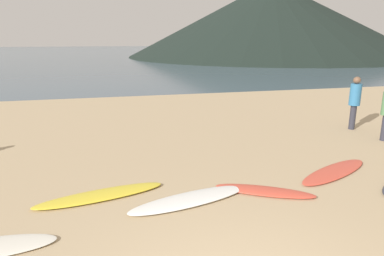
{
  "coord_description": "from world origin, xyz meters",
  "views": [
    {
      "loc": [
        -1.24,
        -2.54,
        2.91
      ],
      "look_at": [
        0.88,
        5.98,
        0.6
      ],
      "focal_mm": 32.5,
      "sensor_mm": 36.0,
      "label": 1
    }
  ],
  "objects_px": {
    "surfboard_5": "(265,191)",
    "surfboard_6": "(335,172)",
    "surfboard_3": "(101,195)",
    "surfboard_4": "(190,199)",
    "person_3": "(355,99)"
  },
  "relations": [
    {
      "from": "surfboard_4",
      "to": "surfboard_6",
      "type": "relative_size",
      "value": 1.01
    },
    {
      "from": "surfboard_3",
      "to": "surfboard_4",
      "type": "xyz_separation_m",
      "value": [
        1.57,
        -0.58,
        0.0
      ]
    },
    {
      "from": "surfboard_5",
      "to": "person_3",
      "type": "xyz_separation_m",
      "value": [
        4.84,
        3.72,
        0.97
      ]
    },
    {
      "from": "surfboard_4",
      "to": "surfboard_3",
      "type": "bearing_deg",
      "value": 145.74
    },
    {
      "from": "surfboard_6",
      "to": "person_3",
      "type": "bearing_deg",
      "value": 22.06
    },
    {
      "from": "surfboard_6",
      "to": "surfboard_3",
      "type": "bearing_deg",
      "value": 154.46
    },
    {
      "from": "surfboard_4",
      "to": "surfboard_5",
      "type": "relative_size",
      "value": 1.23
    },
    {
      "from": "surfboard_5",
      "to": "surfboard_6",
      "type": "distance_m",
      "value": 2.02
    },
    {
      "from": "surfboard_3",
      "to": "surfboard_4",
      "type": "height_order",
      "value": "surfboard_4"
    },
    {
      "from": "surfboard_5",
      "to": "surfboard_6",
      "type": "relative_size",
      "value": 0.82
    },
    {
      "from": "surfboard_5",
      "to": "surfboard_6",
      "type": "xyz_separation_m",
      "value": [
        1.94,
        0.56,
        -0.01
      ]
    },
    {
      "from": "surfboard_3",
      "to": "surfboard_5",
      "type": "height_order",
      "value": "surfboard_3"
    },
    {
      "from": "surfboard_5",
      "to": "surfboard_4",
      "type": "bearing_deg",
      "value": -150.44
    },
    {
      "from": "surfboard_4",
      "to": "surfboard_5",
      "type": "bearing_deg",
      "value": -13.39
    },
    {
      "from": "surfboard_3",
      "to": "surfboard_5",
      "type": "xyz_separation_m",
      "value": [
        3.06,
        -0.57,
        -0.0
      ]
    }
  ]
}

